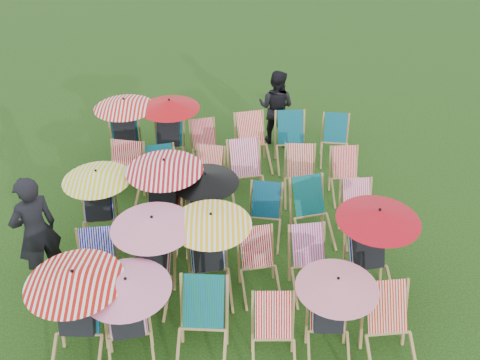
{
  "coord_description": "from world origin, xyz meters",
  "views": [
    {
      "loc": [
        -0.09,
        -6.55,
        5.79
      ],
      "look_at": [
        0.14,
        0.45,
        0.9
      ],
      "focal_mm": 40.0,
      "sensor_mm": 36.0,
      "label": 1
    }
  ],
  "objects_px": {
    "deckchair_0": "(75,316)",
    "person_rear": "(276,107)",
    "deckchair_5": "(392,333)",
    "person_left": "(36,231)",
    "deckchair_29": "(335,141)"
  },
  "relations": [
    {
      "from": "deckchair_0",
      "to": "person_rear",
      "type": "height_order",
      "value": "person_rear"
    },
    {
      "from": "deckchair_5",
      "to": "person_rear",
      "type": "height_order",
      "value": "person_rear"
    },
    {
      "from": "person_left",
      "to": "person_rear",
      "type": "xyz_separation_m",
      "value": [
        3.74,
        3.89,
        -0.11
      ]
    },
    {
      "from": "deckchair_5",
      "to": "person_rear",
      "type": "relative_size",
      "value": 0.61
    },
    {
      "from": "deckchair_5",
      "to": "person_rear",
      "type": "bearing_deg",
      "value": 96.07
    },
    {
      "from": "deckchair_0",
      "to": "person_left",
      "type": "bearing_deg",
      "value": 124.1
    },
    {
      "from": "deckchair_5",
      "to": "deckchair_29",
      "type": "xyz_separation_m",
      "value": [
        0.16,
        4.72,
        -0.06
      ]
    },
    {
      "from": "deckchair_0",
      "to": "person_rear",
      "type": "relative_size",
      "value": 0.88
    },
    {
      "from": "deckchair_0",
      "to": "person_left",
      "type": "distance_m",
      "value": 1.66
    },
    {
      "from": "person_left",
      "to": "deckchair_29",
      "type": "bearing_deg",
      "value": 169.96
    },
    {
      "from": "deckchair_5",
      "to": "person_left",
      "type": "relative_size",
      "value": 0.54
    },
    {
      "from": "deckchair_5",
      "to": "deckchair_29",
      "type": "relative_size",
      "value": 1.13
    },
    {
      "from": "deckchair_0",
      "to": "person_rear",
      "type": "bearing_deg",
      "value": 65.01
    },
    {
      "from": "deckchair_0",
      "to": "deckchair_29",
      "type": "relative_size",
      "value": 1.63
    },
    {
      "from": "deckchair_5",
      "to": "person_rear",
      "type": "xyz_separation_m",
      "value": [
        -0.95,
        5.49,
        0.31
      ]
    }
  ]
}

